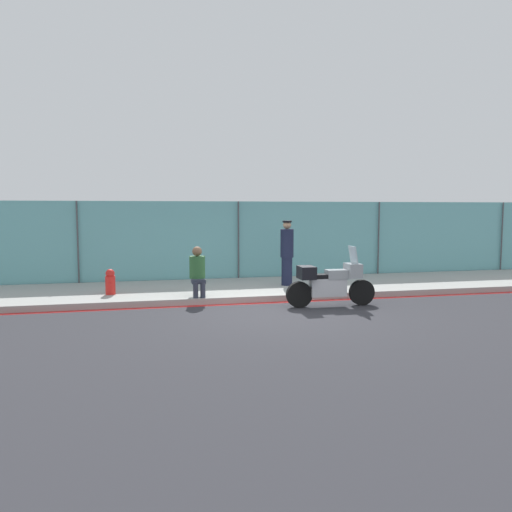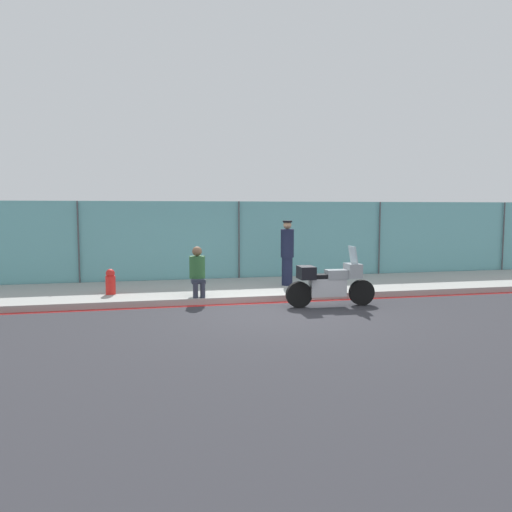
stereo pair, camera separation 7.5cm
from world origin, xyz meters
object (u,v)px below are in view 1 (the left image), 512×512
Objects in this scene: motorcycle at (330,282)px; person_seated_on_curb at (198,269)px; officer_standing at (287,252)px; fire_hydrant at (110,282)px.

motorcycle reaches higher than person_seated_on_curb.
officer_standing reaches higher than motorcycle.
motorcycle is at bearing -20.96° from fire_hydrant.
person_seated_on_curb is at bearing -156.30° from officer_standing.
person_seated_on_curb is (-2.67, -1.17, -0.27)m from officer_standing.
person_seated_on_curb is (-3.02, 1.29, 0.26)m from motorcycle.
motorcycle is 2.54m from officer_standing.
officer_standing is 1.49× the size of person_seated_on_curb.
officer_standing is (-0.35, 2.46, 0.53)m from motorcycle.
fire_hydrant is at bearing 162.08° from person_seated_on_curb.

